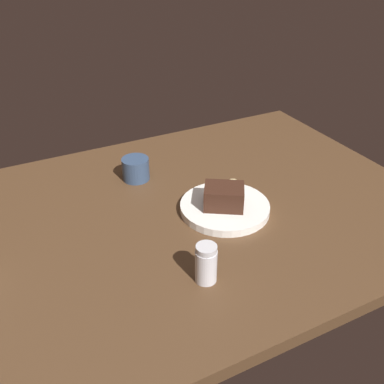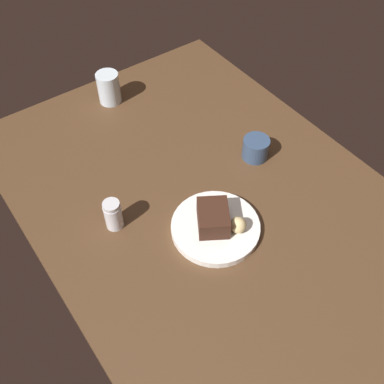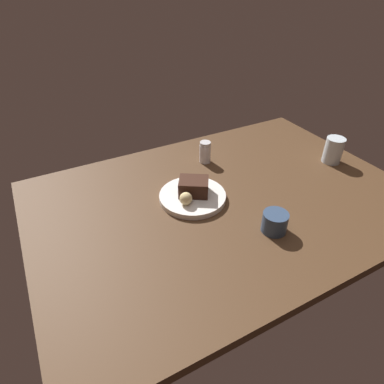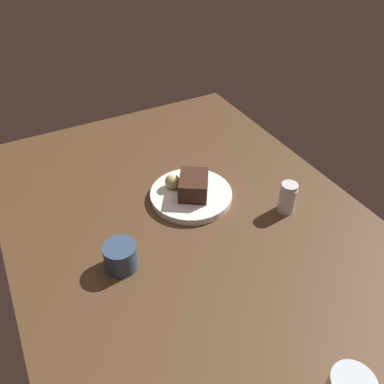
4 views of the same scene
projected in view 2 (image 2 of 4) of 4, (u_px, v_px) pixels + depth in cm
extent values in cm
cube|color=#4C331E|center=(207.00, 201.00, 116.48)|extent=(120.00, 84.00, 3.00)
cylinder|color=white|center=(215.00, 227.00, 108.13)|extent=(21.24, 21.24, 1.85)
cube|color=#381E14|center=(213.00, 218.00, 105.64)|extent=(11.52, 10.89, 5.11)
sphere|color=#DBC184|center=(238.00, 225.00, 105.05)|extent=(3.92, 3.92, 3.92)
cylinder|color=silver|center=(113.00, 216.00, 107.12)|extent=(4.25, 4.25, 6.96)
cylinder|color=silver|center=(111.00, 205.00, 104.00)|extent=(4.04, 4.04, 1.20)
cylinder|color=silver|center=(109.00, 88.00, 136.53)|extent=(6.77, 6.77, 9.63)
cylinder|color=#334766|center=(256.00, 148.00, 122.47)|extent=(7.17, 7.17, 5.97)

